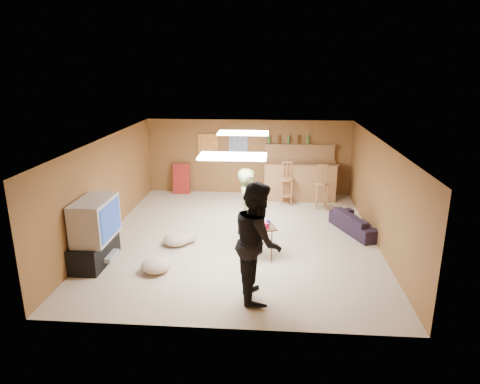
# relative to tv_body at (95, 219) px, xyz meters

# --- Properties ---
(ground) EXTENTS (7.00, 7.00, 0.00)m
(ground) POSITION_rel_tv_body_xyz_m (2.65, 1.50, -0.90)
(ground) COLOR #BDAA91
(ground) RESTS_ON ground
(ceiling) EXTENTS (6.00, 7.00, 0.02)m
(ceiling) POSITION_rel_tv_body_xyz_m (2.65, 1.50, 1.30)
(ceiling) COLOR silver
(ceiling) RESTS_ON ground
(wall_back) EXTENTS (6.00, 0.02, 2.20)m
(wall_back) POSITION_rel_tv_body_xyz_m (2.65, 5.00, 0.20)
(wall_back) COLOR brown
(wall_back) RESTS_ON ground
(wall_front) EXTENTS (6.00, 0.02, 2.20)m
(wall_front) POSITION_rel_tv_body_xyz_m (2.65, -2.00, 0.20)
(wall_front) COLOR brown
(wall_front) RESTS_ON ground
(wall_left) EXTENTS (0.02, 7.00, 2.20)m
(wall_left) POSITION_rel_tv_body_xyz_m (-0.35, 1.50, 0.20)
(wall_left) COLOR brown
(wall_left) RESTS_ON ground
(wall_right) EXTENTS (0.02, 7.00, 2.20)m
(wall_right) POSITION_rel_tv_body_xyz_m (5.65, 1.50, 0.20)
(wall_right) COLOR brown
(wall_right) RESTS_ON ground
(tv_stand) EXTENTS (0.55, 1.30, 0.50)m
(tv_stand) POSITION_rel_tv_body_xyz_m (-0.07, 0.00, -0.65)
(tv_stand) COLOR black
(tv_stand) RESTS_ON ground
(dvd_box) EXTENTS (0.35, 0.50, 0.08)m
(dvd_box) POSITION_rel_tv_body_xyz_m (0.15, 0.00, -0.75)
(dvd_box) COLOR #B2B2B7
(dvd_box) RESTS_ON tv_stand
(tv_body) EXTENTS (0.60, 1.10, 0.80)m
(tv_body) POSITION_rel_tv_body_xyz_m (0.00, 0.00, 0.00)
(tv_body) COLOR #B2B2B7
(tv_body) RESTS_ON tv_stand
(tv_screen) EXTENTS (0.02, 0.95, 0.65)m
(tv_screen) POSITION_rel_tv_body_xyz_m (0.31, 0.00, 0.00)
(tv_screen) COLOR navy
(tv_screen) RESTS_ON tv_body
(bar_counter) EXTENTS (2.00, 0.60, 1.10)m
(bar_counter) POSITION_rel_tv_body_xyz_m (4.15, 4.45, -0.35)
(bar_counter) COLOR #956136
(bar_counter) RESTS_ON ground
(bar_lip) EXTENTS (2.10, 0.12, 0.05)m
(bar_lip) POSITION_rel_tv_body_xyz_m (4.15, 4.20, 0.20)
(bar_lip) COLOR #452916
(bar_lip) RESTS_ON bar_counter
(bar_shelf) EXTENTS (2.00, 0.18, 0.05)m
(bar_shelf) POSITION_rel_tv_body_xyz_m (4.15, 4.90, 0.60)
(bar_shelf) COLOR #956136
(bar_shelf) RESTS_ON bar_backing
(bar_backing) EXTENTS (2.00, 0.14, 0.60)m
(bar_backing) POSITION_rel_tv_body_xyz_m (4.15, 4.92, 0.30)
(bar_backing) COLOR #956136
(bar_backing) RESTS_ON bar_counter
(poster_left) EXTENTS (0.60, 0.03, 0.85)m
(poster_left) POSITION_rel_tv_body_xyz_m (1.45, 4.96, 0.45)
(poster_left) COLOR #BF3F26
(poster_left) RESTS_ON wall_back
(poster_right) EXTENTS (0.55, 0.03, 0.80)m
(poster_right) POSITION_rel_tv_body_xyz_m (2.35, 4.96, 0.45)
(poster_right) COLOR #334C99
(poster_right) RESTS_ON wall_back
(folding_chair_stack) EXTENTS (0.50, 0.26, 0.91)m
(folding_chair_stack) POSITION_rel_tv_body_xyz_m (0.65, 4.80, -0.45)
(folding_chair_stack) COLOR maroon
(folding_chair_stack) RESTS_ON ground
(ceiling_panel_front) EXTENTS (1.20, 0.60, 0.04)m
(ceiling_panel_front) POSITION_rel_tv_body_xyz_m (2.65, 0.00, 1.27)
(ceiling_panel_front) COLOR white
(ceiling_panel_front) RESTS_ON ceiling
(ceiling_panel_back) EXTENTS (1.20, 0.60, 0.04)m
(ceiling_panel_back) POSITION_rel_tv_body_xyz_m (2.65, 2.70, 1.27)
(ceiling_panel_back) COLOR white
(ceiling_panel_back) RESTS_ON ceiling
(person_olive) EXTENTS (0.45, 0.67, 1.81)m
(person_olive) POSITION_rel_tv_body_xyz_m (2.91, 0.60, 0.01)
(person_olive) COLOR olive
(person_olive) RESTS_ON ground
(person_black) EXTENTS (0.89, 1.07, 1.98)m
(person_black) POSITION_rel_tv_body_xyz_m (3.14, -1.03, 0.09)
(person_black) COLOR black
(person_black) RESTS_ON ground
(sofa) EXTENTS (1.16, 1.67, 0.46)m
(sofa) POSITION_rel_tv_body_xyz_m (5.35, 2.01, -0.67)
(sofa) COLOR black
(sofa) RESTS_ON ground
(tray_table) EXTENTS (0.62, 0.55, 0.68)m
(tray_table) POSITION_rel_tv_body_xyz_m (3.18, 0.41, -0.56)
(tray_table) COLOR #452916
(tray_table) RESTS_ON ground
(cup_red_near) EXTENTS (0.11, 0.11, 0.12)m
(cup_red_near) POSITION_rel_tv_body_xyz_m (3.08, 0.49, -0.16)
(cup_red_near) COLOR #D80E3F
(cup_red_near) RESTS_ON tray_table
(cup_red_far) EXTENTS (0.09, 0.09, 0.11)m
(cup_red_far) POSITION_rel_tv_body_xyz_m (3.28, 0.32, -0.16)
(cup_red_far) COLOR #D80E3F
(cup_red_far) RESTS_ON tray_table
(cup_blue) EXTENTS (0.08, 0.08, 0.10)m
(cup_blue) POSITION_rel_tv_body_xyz_m (3.30, 0.52, -0.17)
(cup_blue) COLOR #1718A0
(cup_blue) RESTS_ON tray_table
(bar_stool_left) EXTENTS (0.49, 0.49, 1.18)m
(bar_stool_left) POSITION_rel_tv_body_xyz_m (3.78, 3.94, -0.31)
(bar_stool_left) COLOR #956136
(bar_stool_left) RESTS_ON ground
(bar_stool_right) EXTENTS (0.44, 0.44, 1.23)m
(bar_stool_right) POSITION_rel_tv_body_xyz_m (4.69, 3.64, -0.29)
(bar_stool_right) COLOR #956136
(bar_stool_right) RESTS_ON ground
(cushion_near_tv) EXTENTS (0.73, 0.73, 0.25)m
(cushion_near_tv) POSITION_rel_tv_body_xyz_m (1.33, 0.96, -0.77)
(cushion_near_tv) COLOR tan
(cushion_near_tv) RESTS_ON ground
(cushion_mid) EXTENTS (0.46, 0.46, 0.20)m
(cushion_mid) POSITION_rel_tv_body_xyz_m (1.52, 1.13, -0.80)
(cushion_mid) COLOR tan
(cushion_mid) RESTS_ON ground
(cushion_far) EXTENTS (0.60, 0.60, 0.25)m
(cushion_far) POSITION_rel_tv_body_xyz_m (1.22, -0.30, -0.77)
(cushion_far) COLOR tan
(cushion_far) RESTS_ON ground
(bottle_row) EXTENTS (1.20, 0.08, 0.26)m
(bottle_row) POSITION_rel_tv_body_xyz_m (3.81, 4.88, 0.75)
(bottle_row) COLOR #3F7233
(bottle_row) RESTS_ON bar_shelf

